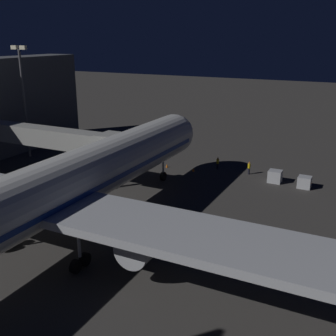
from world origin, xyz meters
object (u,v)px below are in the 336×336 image
baggage_container_far_row (275,176)px  ground_crew_marshaller_fwd (218,163)px  baggage_container_mid_row (304,182)px  ground_crew_by_belt_loader (249,167)px  airliner_at_gate (32,201)px  apron_floodlight_mast (24,94)px  jet_bridge (62,139)px  traffic_cone_nose_starboard (167,166)px  traffic_cone_nose_port (193,170)px

baggage_container_far_row → ground_crew_marshaller_fwd: size_ratio=0.95×
baggage_container_mid_row → ground_crew_by_belt_loader: (8.14, -2.24, 0.25)m
airliner_at_gate → baggage_container_far_row: bearing=-114.8°
apron_floodlight_mast → ground_crew_marshaller_fwd: bearing=-166.5°
jet_bridge → ground_crew_marshaller_fwd: bearing=-140.2°
baggage_container_mid_row → traffic_cone_nose_starboard: 20.28m
airliner_at_gate → apron_floodlight_mast: 36.04m
baggage_container_mid_row → ground_crew_marshaller_fwd: (13.03, -2.44, 0.24)m
baggage_container_far_row → traffic_cone_nose_port: (11.89, 0.63, -0.57)m
baggage_container_mid_row → ground_crew_marshaller_fwd: ground_crew_marshaller_fwd is taller
jet_bridge → baggage_container_mid_row: size_ratio=13.50×
baggage_container_far_row → ground_crew_by_belt_loader: size_ratio=0.95×
baggage_container_mid_row → baggage_container_far_row: bearing=-6.5°
apron_floodlight_mast → traffic_cone_nose_port: 29.85m
baggage_container_far_row → apron_floodlight_mast: bearing=7.7°
jet_bridge → ground_crew_by_belt_loader: (-22.07, -14.12, -4.88)m
apron_floodlight_mast → traffic_cone_nose_port: size_ratio=32.38×
apron_floodlight_mast → ground_crew_marshaller_fwd: size_ratio=9.61×
ground_crew_by_belt_loader → traffic_cone_nose_port: ground_crew_by_belt_loader is taller
apron_floodlight_mast → baggage_container_far_row: 41.07m
ground_crew_marshaller_fwd → traffic_cone_nose_port: ground_crew_marshaller_fwd is taller
baggage_container_far_row → ground_crew_by_belt_loader: 4.53m
traffic_cone_nose_port → airliner_at_gate: bearing=85.8°
ground_crew_by_belt_loader → apron_floodlight_mast: bearing=11.4°
baggage_container_far_row → traffic_cone_nose_starboard: 16.31m
traffic_cone_nose_starboard → ground_crew_marshaller_fwd: bearing=-160.2°
airliner_at_gate → traffic_cone_nose_starboard: airliner_at_gate is taller
baggage_container_mid_row → ground_crew_marshaller_fwd: 13.26m
apron_floodlight_mast → ground_crew_by_belt_loader: (-35.43, -7.15, -9.31)m
jet_bridge → traffic_cone_nose_starboard: 16.36m
jet_bridge → apron_floodlight_mast: size_ratio=1.27×
airliner_at_gate → baggage_container_far_row: 33.90m
airliner_at_gate → traffic_cone_nose_port: (-2.20, -29.80, -5.54)m
baggage_container_mid_row → baggage_container_far_row: (3.98, -0.45, 0.06)m
jet_bridge → traffic_cone_nose_starboard: size_ratio=41.24×
ground_crew_marshaller_fwd → traffic_cone_nose_port: (2.84, 2.61, -0.75)m
baggage_container_far_row → traffic_cone_nose_port: size_ratio=3.21×
traffic_cone_nose_port → baggage_container_mid_row: bearing=-179.4°
airliner_at_gate → traffic_cone_nose_starboard: 30.39m
jet_bridge → apron_floodlight_mast: apron_floodlight_mast is taller
ground_crew_by_belt_loader → traffic_cone_nose_port: (7.73, 2.41, -0.76)m
airliner_at_gate → jet_bridge: airliner_at_gate is taller
airliner_at_gate → ground_crew_marshaller_fwd: (-5.04, -32.41, -4.79)m
ground_crew_marshaller_fwd → airliner_at_gate: bearing=81.2°
apron_floodlight_mast → traffic_cone_nose_starboard: (-23.30, -4.74, -10.07)m
apron_floodlight_mast → traffic_cone_nose_starboard: 25.82m
apron_floodlight_mast → ground_crew_by_belt_loader: size_ratio=9.54×
jet_bridge → apron_floodlight_mast: bearing=-27.5°
ground_crew_by_belt_loader → traffic_cone_nose_starboard: ground_crew_by_belt_loader is taller
apron_floodlight_mast → airliner_at_gate: bearing=135.5°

